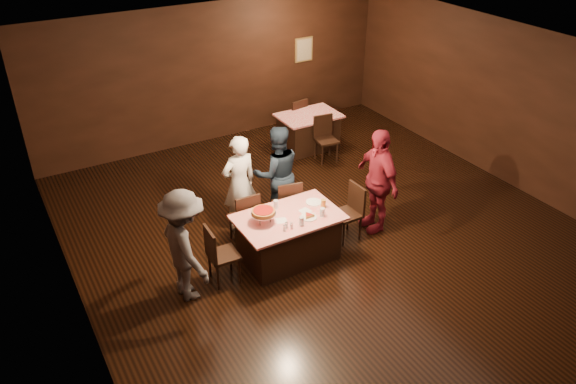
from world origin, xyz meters
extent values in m
plane|color=black|center=(0.00, 0.00, 0.00)|extent=(10.00, 10.00, 0.00)
cube|color=silver|center=(0.00, 0.00, 3.00)|extent=(8.00, 10.00, 0.04)
cube|color=black|center=(0.00, 5.00, 1.50)|extent=(8.00, 0.04, 3.00)
cube|color=black|center=(-4.00, 0.00, 1.50)|extent=(0.04, 10.00, 3.00)
cube|color=black|center=(4.00, 0.00, 1.50)|extent=(0.04, 10.00, 3.00)
cube|color=tan|center=(2.20, 4.97, 1.70)|extent=(0.46, 0.03, 0.56)
cube|color=beige|center=(2.20, 4.95, 1.70)|extent=(0.38, 0.01, 0.48)
cube|color=red|center=(-0.92, 0.30, 0.39)|extent=(1.60, 1.00, 0.77)
cube|color=red|center=(1.45, 3.52, 0.39)|extent=(1.30, 0.90, 0.77)
cube|color=black|center=(-1.32, 1.05, 0.47)|extent=(0.43, 0.43, 0.95)
cube|color=black|center=(-0.52, 1.05, 0.47)|extent=(0.49, 0.49, 0.95)
cube|color=black|center=(-2.02, 0.30, 0.47)|extent=(0.44, 0.44, 0.95)
cube|color=black|center=(0.18, 0.30, 0.47)|extent=(0.43, 0.43, 0.95)
cube|color=black|center=(1.45, 2.82, 0.47)|extent=(0.47, 0.47, 0.95)
cube|color=black|center=(1.45, 4.12, 0.47)|extent=(0.47, 0.47, 0.95)
imported|color=silver|center=(-1.18, 1.45, 0.85)|extent=(0.65, 0.45, 1.71)
imported|color=#172333|center=(-0.48, 1.44, 0.86)|extent=(0.95, 0.81, 1.72)
imported|color=#4E4E53|center=(-2.60, 0.26, 0.86)|extent=(0.72, 1.15, 1.71)
imported|color=maroon|center=(0.79, 0.33, 0.91)|extent=(0.53, 1.10, 1.82)
cylinder|color=black|center=(-1.32, 0.45, 0.84)|extent=(0.01, 0.01, 0.15)
cylinder|color=black|center=(-1.41, 0.30, 0.84)|extent=(0.01, 0.01, 0.15)
cylinder|color=black|center=(-1.23, 0.30, 0.84)|extent=(0.01, 0.01, 0.15)
cylinder|color=silver|center=(-1.32, 0.35, 0.93)|extent=(0.38, 0.38, 0.01)
cylinder|color=#B27233|center=(-1.32, 0.35, 0.96)|extent=(0.35, 0.35, 0.05)
cylinder|color=#A5140C|center=(-1.32, 0.35, 0.98)|extent=(0.30, 0.30, 0.01)
cylinder|color=white|center=(-0.67, 0.12, 0.78)|extent=(0.25, 0.25, 0.01)
cylinder|color=#B27233|center=(-0.67, 0.12, 0.81)|extent=(0.18, 0.18, 0.04)
cylinder|color=#A5140C|center=(-0.67, 0.12, 0.83)|extent=(0.14, 0.14, 0.01)
cylinder|color=white|center=(-0.37, 0.45, 0.78)|extent=(0.25, 0.25, 0.01)
cylinder|color=silver|center=(-0.87, 0.00, 0.84)|extent=(0.08, 0.08, 0.14)
cylinder|color=silver|center=(-0.47, 0.05, 0.84)|extent=(0.08, 0.08, 0.14)
cylinder|color=#BF7F26|center=(-0.32, 0.25, 0.84)|extent=(0.08, 0.08, 0.14)
cylinder|color=silver|center=(-0.97, 0.60, 0.84)|extent=(0.08, 0.08, 0.14)
cylinder|color=silver|center=(-1.10, 0.05, 0.81)|extent=(0.04, 0.04, 0.08)
cylinder|color=silver|center=(-1.10, 0.05, 0.85)|extent=(0.05, 0.05, 0.02)
cylinder|color=silver|center=(-1.04, 0.00, 0.81)|extent=(0.04, 0.04, 0.08)
cylinder|color=silver|center=(-1.04, 0.00, 0.85)|extent=(0.05, 0.05, 0.02)
cylinder|color=silver|center=(-1.16, 0.00, 0.81)|extent=(0.04, 0.04, 0.08)
cylinder|color=silver|center=(-1.16, 0.00, 0.85)|extent=(0.05, 0.05, 0.02)
cube|color=white|center=(-0.62, 0.30, 0.77)|extent=(0.19, 0.19, 0.01)
cube|color=white|center=(-1.07, 0.25, 0.77)|extent=(0.21, 0.21, 0.01)
camera|label=1|loc=(-4.52, -5.89, 5.43)|focal=35.00mm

